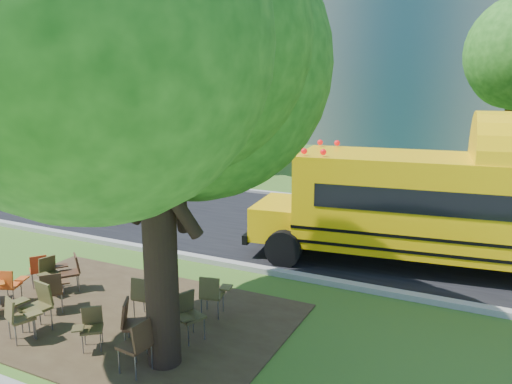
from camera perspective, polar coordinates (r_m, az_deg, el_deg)
The scene contains 29 objects.
ground at distance 11.90m, azimuth -17.63°, elevation -11.48°, with size 160.00×160.00×0.00m, color #36571B.
dirt_patch at distance 10.93m, azimuth -15.56°, elevation -13.47°, with size 7.00×4.50×0.03m, color #382819.
asphalt_road at distance 17.28m, azimuth -1.54°, elevation -3.25°, with size 80.00×8.00×0.04m, color black.
kerb_near at distance 14.01m, azimuth -9.17°, elevation -7.02°, with size 80.00×0.25×0.14m, color gray.
kerb_far at distance 20.88m, azimuth 3.65°, elevation -0.35°, with size 80.00×0.25×0.14m, color gray.
building_main at distance 46.89m, azimuth 6.58°, elevation 20.17°, with size 38.00×16.00×22.00m, color slate.
building_left at distance 66.30m, azimuth -18.50°, elevation 16.51°, with size 26.00×14.00×20.00m, color slate.
bg_tree_0 at distance 28.60m, azimuth -17.93°, elevation 11.66°, with size 5.20×5.20×7.18m.
bg_tree_1 at distance 35.84m, azimuth -25.27°, elevation 12.46°, with size 6.00×6.00×8.40m.
bg_tree_2 at distance 26.93m, azimuth -2.21°, elevation 11.46°, with size 4.80×4.80×6.62m.
main_tree at distance 7.89m, azimuth -11.95°, elevation 17.25°, with size 7.20×7.20×9.02m.
chair_0 at distance 12.08m, azimuth -26.39°, elevation -9.29°, with size 0.55×0.63×0.81m.
chair_2 at distance 11.29m, azimuth -22.20°, elevation -10.13°, with size 0.61×0.77×0.89m.
chair_3 at distance 10.61m, azimuth -23.75°, elevation -11.45°, with size 0.69×0.57×0.97m.
chair_4 at distance 10.35m, azimuth -25.54°, elevation -12.56°, with size 0.71×0.55×0.88m.
chair_5 at distance 9.69m, azimuth -18.39°, elevation -14.13°, with size 0.52×0.66×0.78m.
chair_6 at distance 8.70m, azimuth -13.30°, elevation -16.17°, with size 0.56×0.67×0.96m.
chair_7 at distance 9.36m, azimuth -13.87°, elevation -14.07°, with size 0.78×0.64×0.95m.
chair_8 at distance 12.78m, azimuth -23.48°, elevation -7.87°, with size 0.54×0.68×0.80m.
chair_9 at distance 12.28m, azimuth -20.34°, elevation -8.22°, with size 0.74×0.59×0.86m.
chair_10 at distance 12.32m, azimuth -22.56°, elevation -8.39°, with size 0.50×0.64×0.84m.
chair_11 at distance 10.43m, azimuth -12.51°, elevation -11.26°, with size 0.61×0.59×0.92m.
chair_12 at distance 9.54m, azimuth -7.86°, elevation -13.42°, with size 0.58×0.73×0.92m.
chair_13 at distance 10.32m, azimuth -4.98°, elevation -11.29°, with size 0.61×0.64×0.91m.
black_car at distance 18.84m, azimuth -15.78°, elevation -0.12°, with size 1.76×4.36×1.49m, color black.
bg_car_silver at distance 27.02m, azimuth -21.44°, elevation 2.93°, with size 1.29×3.70×1.22m, color #A0A0A5.
bg_car_red at distance 24.89m, azimuth -20.97°, elevation 2.38°, with size 2.28×4.93×1.37m, color #4F0D12.
pedestrian_a at distance 32.34m, azimuth -22.80°, elevation 4.76°, with size 0.64×0.42×1.77m, color navy.
pedestrian_b at distance 33.90m, azimuth -24.53°, elevation 5.01°, with size 0.91×0.71×1.87m, color #836C4E.
Camera 1 is at (7.70, -7.74, 4.73)m, focal length 35.00 mm.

